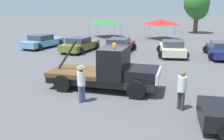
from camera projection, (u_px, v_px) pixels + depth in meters
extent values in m
plane|color=#545459|center=(103.00, 89.00, 13.15)|extent=(160.00, 160.00, 0.00)
cube|color=black|center=(103.00, 79.00, 13.01)|extent=(5.65, 2.01, 0.35)
cube|color=black|center=(142.00, 73.00, 12.37)|extent=(1.60, 1.83, 0.55)
cube|color=silver|center=(159.00, 75.00, 12.16)|extent=(0.15, 1.91, 0.50)
cube|color=black|center=(114.00, 62.00, 12.61)|extent=(1.27, 2.14, 1.54)
cube|color=brown|center=(78.00, 72.00, 13.30)|extent=(2.85, 2.17, 0.22)
cylinder|color=black|center=(67.00, 55.00, 13.22)|extent=(1.19, 0.14, 1.63)
cylinder|color=orange|center=(114.00, 45.00, 12.39)|extent=(0.18, 0.18, 0.20)
cylinder|color=black|center=(143.00, 78.00, 13.47)|extent=(0.88, 0.26, 0.88)
cylinder|color=black|center=(136.00, 90.00, 11.59)|extent=(0.88, 0.26, 0.88)
cylinder|color=black|center=(78.00, 73.00, 14.45)|extent=(0.88, 0.26, 0.88)
cylinder|color=black|center=(62.00, 83.00, 12.57)|extent=(0.88, 0.26, 0.88)
cylinder|color=black|center=(217.00, 109.00, 9.76)|extent=(0.68, 0.22, 0.68)
cylinder|color=#38383D|center=(179.00, 100.00, 10.52)|extent=(0.15, 0.15, 0.81)
cylinder|color=#38383D|center=(183.00, 101.00, 10.35)|extent=(0.15, 0.15, 0.81)
cylinder|color=white|center=(182.00, 84.00, 10.25)|extent=(0.37, 0.37, 0.64)
sphere|color=brown|center=(183.00, 74.00, 10.14)|extent=(0.22, 0.22, 0.22)
cylinder|color=#475B84|center=(84.00, 93.00, 11.30)|extent=(0.15, 0.15, 0.80)
cylinder|color=#475B84|center=(80.00, 94.00, 11.16)|extent=(0.15, 0.15, 0.80)
cylinder|color=white|center=(81.00, 79.00, 11.05)|extent=(0.37, 0.37, 0.63)
sphere|color=brown|center=(81.00, 69.00, 10.94)|extent=(0.22, 0.22, 0.22)
torus|color=tan|center=(81.00, 68.00, 10.92)|extent=(0.38, 0.38, 0.05)
cylinder|color=tan|center=(81.00, 67.00, 10.91)|extent=(0.19, 0.19, 0.10)
cube|color=#669ED1|center=(43.00, 42.00, 25.44)|extent=(2.69, 4.94, 0.60)
cube|color=#333D47|center=(41.00, 37.00, 25.10)|extent=(2.01, 2.22, 0.50)
cylinder|color=black|center=(46.00, 42.00, 27.26)|extent=(0.68, 0.22, 0.68)
cylinder|color=black|center=(60.00, 43.00, 26.48)|extent=(0.68, 0.22, 0.68)
cylinder|color=black|center=(25.00, 46.00, 24.50)|extent=(0.68, 0.22, 0.68)
cylinder|color=black|center=(39.00, 47.00, 23.72)|extent=(0.68, 0.22, 0.68)
cube|color=olive|center=(80.00, 46.00, 23.44)|extent=(2.39, 4.72, 0.60)
cube|color=#333D47|center=(79.00, 40.00, 23.09)|extent=(1.87, 2.08, 0.50)
cylinder|color=black|center=(80.00, 45.00, 25.20)|extent=(0.68, 0.22, 0.68)
cylinder|color=black|center=(96.00, 46.00, 24.52)|extent=(0.68, 0.22, 0.68)
cylinder|color=black|center=(63.00, 50.00, 22.45)|extent=(0.68, 0.22, 0.68)
cylinder|color=black|center=(80.00, 51.00, 21.77)|extent=(0.68, 0.22, 0.68)
cube|color=maroon|center=(119.00, 47.00, 22.79)|extent=(2.03, 4.80, 0.60)
cube|color=#333D47|center=(118.00, 41.00, 22.43)|extent=(1.75, 2.03, 0.50)
cylinder|color=black|center=(115.00, 46.00, 24.60)|extent=(0.68, 0.22, 0.68)
cylinder|color=black|center=(133.00, 47.00, 24.06)|extent=(0.68, 0.22, 0.68)
cylinder|color=black|center=(104.00, 51.00, 21.62)|extent=(0.68, 0.22, 0.68)
cylinder|color=black|center=(124.00, 53.00, 21.08)|extent=(0.68, 0.22, 0.68)
cube|color=beige|center=(172.00, 50.00, 21.38)|extent=(2.53, 4.45, 0.60)
cube|color=#333D47|center=(173.00, 44.00, 21.04)|extent=(1.92, 2.01, 0.50)
cylinder|color=black|center=(160.00, 49.00, 22.92)|extent=(0.68, 0.22, 0.68)
cylinder|color=black|center=(180.00, 49.00, 22.69)|extent=(0.68, 0.22, 0.68)
cylinder|color=black|center=(162.00, 55.00, 20.18)|extent=(0.68, 0.22, 0.68)
cylinder|color=black|center=(185.00, 55.00, 19.95)|extent=(0.68, 0.22, 0.68)
cube|color=navy|center=(220.00, 51.00, 20.79)|extent=(2.15, 4.97, 0.60)
cube|color=#333D47|center=(222.00, 45.00, 20.42)|extent=(1.73, 2.15, 0.50)
cylinder|color=black|center=(207.00, 49.00, 22.58)|extent=(0.68, 0.22, 0.68)
cylinder|color=black|center=(213.00, 57.00, 19.46)|extent=(0.68, 0.22, 0.68)
cylinder|color=#9E9EA3|center=(89.00, 31.00, 32.73)|extent=(0.07, 0.07, 1.79)
cylinder|color=#9E9EA3|center=(114.00, 32.00, 31.77)|extent=(0.07, 0.07, 1.79)
cylinder|color=#9E9EA3|center=(98.00, 29.00, 35.95)|extent=(0.07, 0.07, 1.79)
cylinder|color=#9E9EA3|center=(121.00, 29.00, 34.99)|extent=(0.07, 0.07, 1.79)
pyramid|color=#287F38|center=(106.00, 21.00, 33.54)|extent=(3.48, 3.48, 0.69)
cylinder|color=#9E9EA3|center=(144.00, 33.00, 30.59)|extent=(0.07, 0.07, 1.83)
cylinder|color=#9E9EA3|center=(174.00, 34.00, 29.61)|extent=(0.07, 0.07, 1.83)
cylinder|color=#9E9EA3|center=(149.00, 30.00, 33.84)|extent=(0.07, 0.07, 1.83)
cylinder|color=#9E9EA3|center=(175.00, 31.00, 32.87)|extent=(0.07, 0.07, 1.83)
pyramid|color=red|center=(161.00, 22.00, 31.40)|extent=(3.51, 3.51, 0.71)
cylinder|color=brown|center=(195.00, 26.00, 37.94)|extent=(0.47, 0.47, 2.35)
ellipsoid|color=#2D6B28|center=(197.00, 3.00, 37.09)|extent=(3.76, 3.76, 4.37)
cylinder|color=brown|center=(196.00, 26.00, 38.42)|extent=(0.40, 0.40, 2.00)
ellipsoid|color=#2D6B28|center=(198.00, 7.00, 37.69)|extent=(3.20, 3.20, 3.71)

